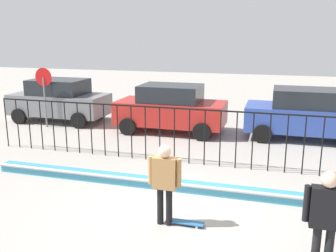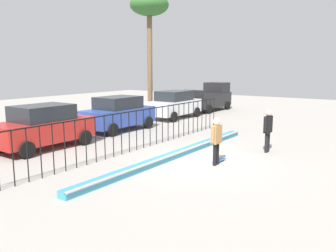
{
  "view_description": "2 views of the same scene",
  "coord_description": "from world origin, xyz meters",
  "px_view_note": "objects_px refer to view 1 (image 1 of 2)",
  "views": [
    {
      "loc": [
        1.97,
        -7.51,
        3.87
      ],
      "look_at": [
        -0.72,
        1.73,
        1.5
      ],
      "focal_mm": 40.35,
      "sensor_mm": 36.0,
      "label": 1
    },
    {
      "loc": [
        -11.08,
        -6.25,
        3.5
      ],
      "look_at": [
        -0.59,
        1.12,
        1.33
      ],
      "focal_mm": 37.19,
      "sensor_mm": 36.0,
      "label": 2
    }
  ],
  "objects_px": {
    "parked_car_gray": "(59,100)",
    "skateboarder": "(165,178)",
    "skateboard": "(185,222)",
    "parked_car_blue": "(305,114)",
    "parked_car_red": "(171,108)",
    "camera_operator": "(326,213)",
    "stop_sign": "(44,89)"
  },
  "relations": [
    {
      "from": "stop_sign",
      "to": "parked_car_blue",
      "type": "bearing_deg",
      "value": 5.72
    },
    {
      "from": "skateboarder",
      "to": "skateboard",
      "type": "distance_m",
      "value": 1.06
    },
    {
      "from": "skateboarder",
      "to": "skateboard",
      "type": "xyz_separation_m",
      "value": [
        0.41,
        0.08,
        -0.97
      ]
    },
    {
      "from": "camera_operator",
      "to": "parked_car_gray",
      "type": "height_order",
      "value": "parked_car_gray"
    },
    {
      "from": "parked_car_red",
      "to": "stop_sign",
      "type": "bearing_deg",
      "value": -170.27
    },
    {
      "from": "parked_car_blue",
      "to": "skateboarder",
      "type": "bearing_deg",
      "value": -111.41
    },
    {
      "from": "skateboarder",
      "to": "stop_sign",
      "type": "distance_m",
      "value": 9.85
    },
    {
      "from": "camera_operator",
      "to": "stop_sign",
      "type": "relative_size",
      "value": 0.71
    },
    {
      "from": "parked_car_gray",
      "to": "parked_car_blue",
      "type": "relative_size",
      "value": 1.0
    },
    {
      "from": "skateboarder",
      "to": "stop_sign",
      "type": "relative_size",
      "value": 0.69
    },
    {
      "from": "skateboard",
      "to": "parked_car_blue",
      "type": "height_order",
      "value": "parked_car_blue"
    },
    {
      "from": "skateboarder",
      "to": "parked_car_gray",
      "type": "bearing_deg",
      "value": 102.46
    },
    {
      "from": "parked_car_gray",
      "to": "skateboarder",
      "type": "bearing_deg",
      "value": -45.11
    },
    {
      "from": "skateboarder",
      "to": "camera_operator",
      "type": "distance_m",
      "value": 3.08
    },
    {
      "from": "skateboarder",
      "to": "parked_car_blue",
      "type": "xyz_separation_m",
      "value": [
        3.13,
        7.7,
        -0.06
      ]
    },
    {
      "from": "camera_operator",
      "to": "parked_car_red",
      "type": "xyz_separation_m",
      "value": [
        -4.91,
        8.21,
        -0.1
      ]
    },
    {
      "from": "parked_car_blue",
      "to": "stop_sign",
      "type": "height_order",
      "value": "stop_sign"
    },
    {
      "from": "skateboard",
      "to": "parked_car_blue",
      "type": "bearing_deg",
      "value": 87.2
    },
    {
      "from": "skateboarder",
      "to": "stop_sign",
      "type": "bearing_deg",
      "value": 106.8
    },
    {
      "from": "parked_car_blue",
      "to": "stop_sign",
      "type": "xyz_separation_m",
      "value": [
        -10.36,
        -1.04,
        0.64
      ]
    },
    {
      "from": "parked_car_red",
      "to": "skateboarder",
      "type": "bearing_deg",
      "value": -72.87
    },
    {
      "from": "skateboarder",
      "to": "stop_sign",
      "type": "xyz_separation_m",
      "value": [
        -7.23,
        6.66,
        0.58
      ]
    },
    {
      "from": "camera_operator",
      "to": "stop_sign",
      "type": "height_order",
      "value": "stop_sign"
    },
    {
      "from": "skateboard",
      "to": "camera_operator",
      "type": "xyz_separation_m",
      "value": [
        2.54,
        -0.93,
        1.01
      ]
    },
    {
      "from": "camera_operator",
      "to": "parked_car_red",
      "type": "bearing_deg",
      "value": -24.55
    },
    {
      "from": "parked_car_gray",
      "to": "parked_car_blue",
      "type": "bearing_deg",
      "value": 1.43
    },
    {
      "from": "parked_car_blue",
      "to": "stop_sign",
      "type": "bearing_deg",
      "value": -173.57
    },
    {
      "from": "skateboarder",
      "to": "parked_car_gray",
      "type": "distance_m",
      "value": 10.64
    },
    {
      "from": "parked_car_blue",
      "to": "parked_car_gray",
      "type": "bearing_deg",
      "value": -179.75
    },
    {
      "from": "skateboard",
      "to": "skateboarder",
      "type": "bearing_deg",
      "value": -152.54
    },
    {
      "from": "parked_car_gray",
      "to": "parked_car_blue",
      "type": "xyz_separation_m",
      "value": [
        10.39,
        -0.08,
        0.0
      ]
    },
    {
      "from": "camera_operator",
      "to": "skateboarder",
      "type": "bearing_deg",
      "value": 18.5
    }
  ]
}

